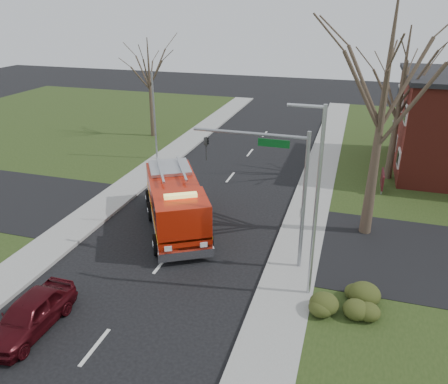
# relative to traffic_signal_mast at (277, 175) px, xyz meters

# --- Properties ---
(ground) EXTENTS (120.00, 120.00, 0.00)m
(ground) POSITION_rel_traffic_signal_mast_xyz_m (-5.21, -1.50, -4.71)
(ground) COLOR black
(ground) RESTS_ON ground
(sidewalk_right) EXTENTS (2.40, 80.00, 0.15)m
(sidewalk_right) POSITION_rel_traffic_signal_mast_xyz_m (0.99, -1.50, -4.63)
(sidewalk_right) COLOR gray
(sidewalk_right) RESTS_ON ground
(sidewalk_left) EXTENTS (2.40, 80.00, 0.15)m
(sidewalk_left) POSITION_rel_traffic_signal_mast_xyz_m (-11.41, -1.50, -4.63)
(sidewalk_left) COLOR gray
(sidewalk_left) RESTS_ON ground
(health_center_sign) EXTENTS (0.12, 2.00, 1.40)m
(health_center_sign) POSITION_rel_traffic_signal_mast_xyz_m (5.29, 11.00, -3.83)
(health_center_sign) COLOR #491117
(health_center_sign) RESTS_ON ground
(hedge_corner) EXTENTS (2.80, 2.00, 0.90)m
(hedge_corner) POSITION_rel_traffic_signal_mast_xyz_m (3.79, -2.50, -4.13)
(hedge_corner) COLOR #2F3D16
(hedge_corner) RESTS_ON lawn_right
(bare_tree_near) EXTENTS (6.00, 6.00, 12.00)m
(bare_tree_near) POSITION_rel_traffic_signal_mast_xyz_m (4.29, 4.50, 2.71)
(bare_tree_near) COLOR #3E3024
(bare_tree_near) RESTS_ON ground
(bare_tree_far) EXTENTS (5.25, 5.25, 10.50)m
(bare_tree_far) POSITION_rel_traffic_signal_mast_xyz_m (5.79, 13.50, 1.78)
(bare_tree_far) COLOR #3E3024
(bare_tree_far) RESTS_ON ground
(bare_tree_left) EXTENTS (4.50, 4.50, 9.00)m
(bare_tree_left) POSITION_rel_traffic_signal_mast_xyz_m (-15.21, 18.50, 0.86)
(bare_tree_left) COLOR #3E3024
(bare_tree_left) RESTS_ON ground
(traffic_signal_mast) EXTENTS (5.29, 0.18, 6.80)m
(traffic_signal_mast) POSITION_rel_traffic_signal_mast_xyz_m (0.00, 0.00, 0.00)
(traffic_signal_mast) COLOR gray
(traffic_signal_mast) RESTS_ON ground
(streetlight_pole) EXTENTS (1.48, 0.16, 8.40)m
(streetlight_pole) POSITION_rel_traffic_signal_mast_xyz_m (1.93, -2.00, -0.16)
(streetlight_pole) COLOR #B7BABF
(streetlight_pole) RESTS_ON ground
(utility_pole_far) EXTENTS (0.14, 0.14, 7.00)m
(utility_pole_far) POSITION_rel_traffic_signal_mast_xyz_m (-12.01, 12.50, -1.21)
(utility_pole_far) COLOR gray
(utility_pole_far) RESTS_ON ground
(fire_engine) EXTENTS (6.25, 8.20, 3.19)m
(fire_engine) POSITION_rel_traffic_signal_mast_xyz_m (-5.92, 2.08, -3.26)
(fire_engine) COLOR #B21B08
(fire_engine) RESTS_ON ground
(parked_car_maroon) EXTENTS (1.74, 4.22, 1.43)m
(parked_car_maroon) POSITION_rel_traffic_signal_mast_xyz_m (-8.08, -7.35, -3.99)
(parked_car_maroon) COLOR #3D090F
(parked_car_maroon) RESTS_ON ground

